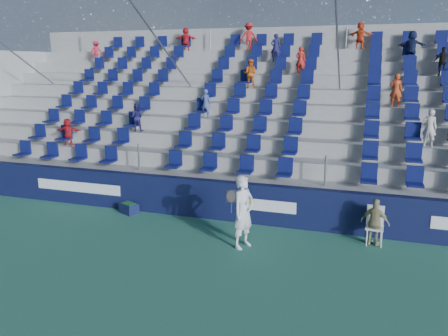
# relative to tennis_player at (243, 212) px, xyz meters

# --- Properties ---
(ground) EXTENTS (70.00, 70.00, 0.00)m
(ground) POSITION_rel_tennis_player_xyz_m (-1.19, -1.34, -0.96)
(ground) COLOR #32755A
(ground) RESTS_ON ground
(sponsor_wall) EXTENTS (24.00, 0.32, 1.20)m
(sponsor_wall) POSITION_rel_tennis_player_xyz_m (-1.19, 1.81, -0.36)
(sponsor_wall) COLOR #0F1438
(sponsor_wall) RESTS_ON ground
(grandstand) EXTENTS (24.00, 8.17, 6.63)m
(grandstand) POSITION_rel_tennis_player_xyz_m (-1.19, 6.91, 1.18)
(grandstand) COLOR #9F9F9A
(grandstand) RESTS_ON ground
(tennis_player) EXTENTS (0.75, 0.82, 1.91)m
(tennis_player) POSITION_rel_tennis_player_xyz_m (0.00, 0.00, 0.00)
(tennis_player) COLOR silver
(tennis_player) RESTS_ON ground
(line_judge_chair) EXTENTS (0.47, 0.48, 1.01)m
(line_judge_chair) POSITION_rel_tennis_player_xyz_m (3.23, 1.32, -0.38)
(line_judge_chair) COLOR white
(line_judge_chair) RESTS_ON ground
(line_judge) EXTENTS (0.79, 0.51, 1.25)m
(line_judge) POSITION_rel_tennis_player_xyz_m (3.23, 1.16, -0.33)
(line_judge) COLOR tan
(line_judge) RESTS_ON ground
(ball_bin) EXTENTS (0.69, 0.59, 0.33)m
(ball_bin) POSITION_rel_tennis_player_xyz_m (-4.15, 1.41, -0.78)
(ball_bin) COLOR #10173C
(ball_bin) RESTS_ON ground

